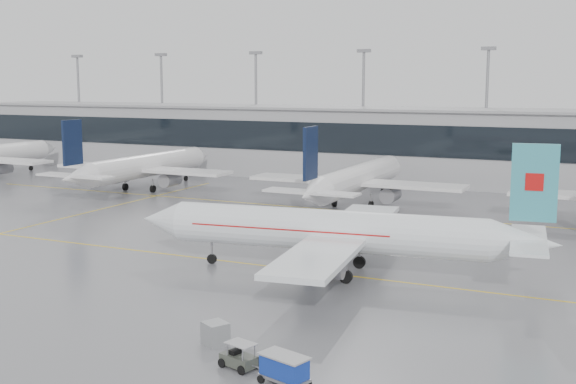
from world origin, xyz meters
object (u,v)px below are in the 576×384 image
at_px(baggage_tug, 239,359).
at_px(baggage_cart, 284,367).
at_px(gse_unit, 215,334).
at_px(air_canada_jet, 340,232).

distance_m(baggage_tug, baggage_cart, 3.63).
relative_size(baggage_tug, gse_unit, 2.26).
bearing_deg(gse_unit, air_canada_jet, 115.68).
xyz_separation_m(air_canada_jet, gse_unit, (-1.06, -19.47, -3.05)).
relative_size(baggage_tug, baggage_cart, 1.07).
height_order(baggage_tug, gse_unit, baggage_tug).
xyz_separation_m(air_canada_jet, baggage_tug, (2.18, -22.21, -3.23)).
xyz_separation_m(air_canada_jet, baggage_cart, (5.63, -23.24, -2.78)).
bearing_deg(air_canada_jet, gse_unit, 79.89).
relative_size(air_canada_jet, baggage_tug, 11.19).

